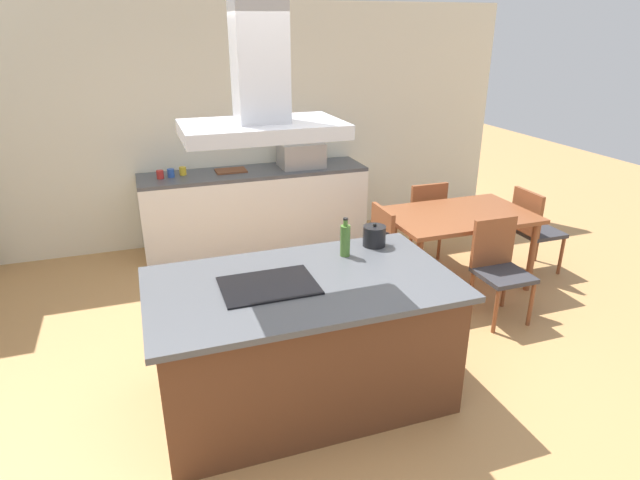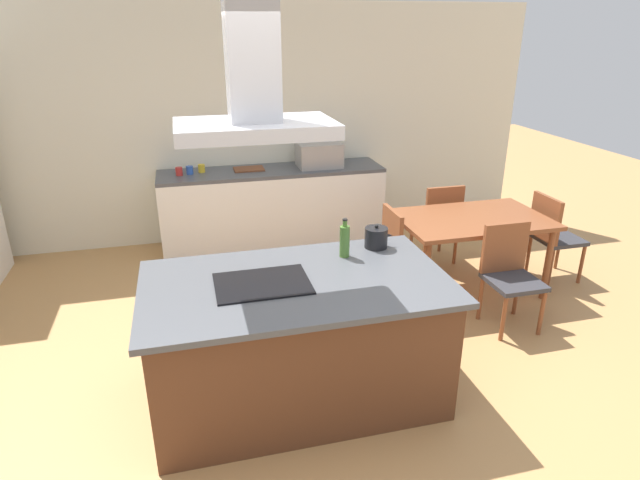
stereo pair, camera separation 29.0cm
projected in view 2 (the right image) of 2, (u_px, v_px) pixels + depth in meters
ground at (265, 297)px, 5.12m from camera, size 16.00×16.00×0.00m
wall_back at (237, 126)px, 6.18m from camera, size 7.20×0.10×2.70m
kitchen_island at (297, 340)px, 3.60m from camera, size 1.99×1.14×0.90m
cooktop at (262, 284)px, 3.38m from camera, size 0.60×0.44×0.01m
tea_kettle at (376, 238)px, 3.92m from camera, size 0.22×0.17×0.18m
olive_oil_bottle at (345, 241)px, 3.75m from camera, size 0.07×0.07×0.28m
back_counter at (273, 207)px, 6.26m from camera, size 2.57×0.62×0.90m
countertop_microwave at (319, 155)px, 6.17m from camera, size 0.50×0.38×0.28m
coffee_mug_red at (179, 171)px, 5.84m from camera, size 0.08×0.08×0.09m
coffee_mug_blue at (190, 170)px, 5.89m from camera, size 0.08×0.08×0.09m
coffee_mug_yellow at (202, 168)px, 5.96m from camera, size 0.08×0.08×0.09m
cutting_board at (249, 169)px, 6.08m from camera, size 0.34×0.24×0.02m
dining_table at (472, 226)px, 5.05m from camera, size 1.40×0.90×0.75m
chair_at_left_end at (380, 250)px, 4.89m from camera, size 0.42×0.42×0.89m
chair_facing_back_wall at (439, 218)px, 5.70m from camera, size 0.42×0.42×0.89m
chair_facing_island at (509, 269)px, 4.51m from camera, size 0.42×0.42×0.89m
chair_at_right_end at (552, 232)px, 5.32m from camera, size 0.42×0.42×0.89m
range_hood at (254, 90)px, 2.93m from camera, size 0.90×0.55×0.78m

